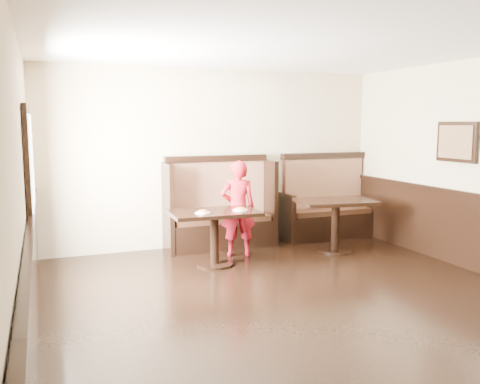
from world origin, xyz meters
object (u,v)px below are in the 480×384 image
booth_main (219,214)px  table_main (214,224)px  child (238,208)px  table_neighbor (336,213)px  booth_neighbor (326,209)px

booth_main → table_main: (-0.41, -0.99, 0.06)m
booth_main → child: size_ratio=1.24×
table_neighbor → child: size_ratio=0.87×
child → booth_main: bearing=-67.9°
booth_main → table_neighbor: 1.81m
booth_neighbor → child: booth_neighbor is taller
booth_neighbor → table_main: booth_neighbor is taller
booth_neighbor → table_main: bearing=-157.3°
booth_neighbor → child: bearing=-162.0°
child → table_neighbor: bearing=-177.1°
booth_neighbor → booth_main: bearing=179.9°
table_main → table_neighbor: (1.98, 0.08, 0.01)m
table_neighbor → child: bearing=176.4°
booth_main → table_main: size_ratio=1.44×
table_main → booth_neighbor: bearing=24.4°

